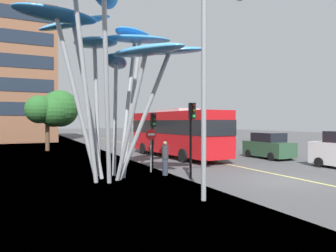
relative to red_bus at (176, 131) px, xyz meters
name	(u,v)px	position (x,y,z in m)	size (l,w,h in m)	color
ground	(267,183)	(-0.75, -10.83, -2.12)	(120.00, 240.00, 0.10)	#4C4C4F
red_bus	(176,131)	(0.00, 0.00, 0.00)	(3.42, 11.16, 3.80)	red
leaf_sculpture	(110,40)	(-7.19, -7.16, 4.65)	(8.44, 7.78, 8.98)	#9EA0A5
traffic_light_kerb_near	(192,124)	(-3.57, -8.70, 0.61)	(0.28, 0.42, 3.71)	black
traffic_light_kerb_far	(153,128)	(-4.06, -4.99, 0.34)	(0.28, 0.42, 3.32)	black
car_parked_mid	(268,146)	(6.00, -3.77, -1.15)	(1.99, 3.94, 1.96)	#2D5138
car_parked_far	(214,141)	(5.71, 3.13, -1.13)	(1.94, 4.41, 2.00)	maroon
street_lamp	(214,61)	(-4.81, -12.45, 2.89)	(1.89, 0.44, 7.77)	gray
tree_pavement_near	(54,110)	(-8.15, 10.06, 1.89)	(5.05, 3.80, 5.90)	brown
pedestrian	(165,158)	(-4.29, -7.17, -1.18)	(0.34, 0.34, 1.78)	#2D3342
no_entry_sign	(151,143)	(-4.59, -5.96, -0.47)	(0.60, 0.12, 2.40)	gray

